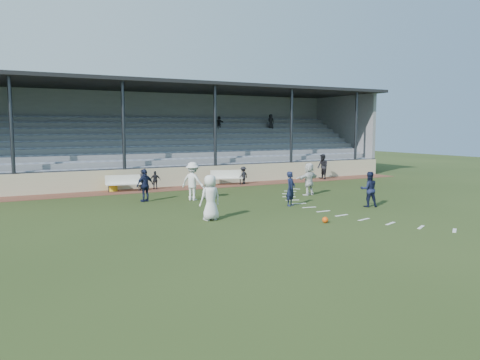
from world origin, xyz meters
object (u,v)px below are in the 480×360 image
object	(u,v)px
trash_bin	(113,184)
official	(323,167)
player_white_lead	(210,198)
bench_right	(226,176)
bench_left	(123,182)
player_navy_lead	(291,189)
football	(325,220)

from	to	relation	value
trash_bin	official	world-z (taller)	official
trash_bin	player_white_lead	distance (m)	10.58
player_white_lead	bench_right	bearing A→B (deg)	-126.64
official	bench_right	bearing A→B (deg)	-84.93
bench_left	player_navy_lead	world-z (taller)	player_navy_lead
trash_bin	player_navy_lead	world-z (taller)	player_navy_lead
bench_left	official	bearing A→B (deg)	7.88
bench_right	official	world-z (taller)	official
player_white_lead	football	bearing A→B (deg)	137.75
bench_left	player_white_lead	size ratio (longest dim) A/B	1.12
bench_right	trash_bin	distance (m)	7.20
bench_right	player_navy_lead	bearing A→B (deg)	-79.54
bench_left	football	xyz separation A→B (m)	(4.70, -12.61, -0.46)
football	trash_bin	bearing A→B (deg)	111.71
trash_bin	football	world-z (taller)	trash_bin
player_navy_lead	official	bearing A→B (deg)	13.90
trash_bin	player_navy_lead	distance (m)	11.04
bench_right	player_white_lead	size ratio (longest dim) A/B	1.11
bench_left	bench_right	xyz separation A→B (m)	(6.69, 0.10, 0.00)
football	official	xyz separation A→B (m)	(9.58, 12.50, 0.80)
bench_left	trash_bin	bearing A→B (deg)	146.61
bench_right	football	world-z (taller)	bench_right
bench_right	trash_bin	bearing A→B (deg)	-166.32
bench_right	football	size ratio (longest dim) A/B	8.44
bench_left	player_navy_lead	distance (m)	10.38
player_white_lead	player_navy_lead	world-z (taller)	player_white_lead
player_white_lead	player_navy_lead	xyz separation A→B (m)	(4.78, 1.38, -0.10)
official	football	bearing A→B (deg)	-30.83
trash_bin	player_white_lead	xyz separation A→B (m)	(1.49, -10.46, 0.47)
bench_left	bench_right	size ratio (longest dim) A/B	1.00
trash_bin	bench_right	bearing A→B (deg)	-2.81
player_white_lead	player_navy_lead	bearing A→B (deg)	-171.09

